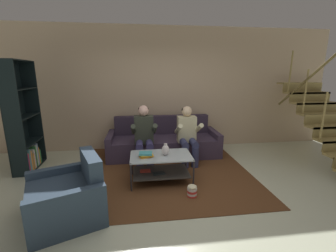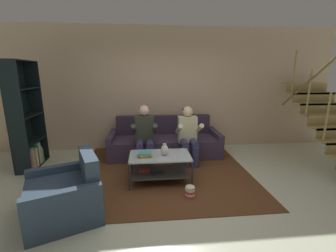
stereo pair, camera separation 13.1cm
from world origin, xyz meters
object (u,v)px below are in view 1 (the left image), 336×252
book_stack (146,155)px  bookshelf (23,132)px  couch (163,143)px  person_seated_left (144,134)px  vase (166,150)px  armchair (68,197)px  person_seated_right (188,133)px  popcorn_tub (192,191)px  coffee_table (161,164)px

book_stack → bookshelf: 2.48m
couch → bookshelf: bookshelf is taller
person_seated_left → vase: size_ratio=5.96×
vase → book_stack: (-0.33, -0.05, -0.05)m
vase → armchair: (-1.36, -0.84, -0.29)m
person_seated_left → person_seated_right: (0.89, -0.00, -0.02)m
person_seated_left → popcorn_tub: bearing=-63.3°
armchair → coffee_table: bearing=33.5°
bookshelf → popcorn_tub: size_ratio=10.87×
person_seated_left → armchair: person_seated_left is taller
person_seated_right → bookshelf: size_ratio=0.57×
coffee_table → person_seated_left: bearing=108.2°
vase → bookshelf: bookshelf is taller
book_stack → bookshelf: size_ratio=0.12×
person_seated_left → book_stack: 0.84m
book_stack → bookshelf: bearing=158.2°
couch → bookshelf: 2.80m
couch → coffee_table: (-0.19, -1.31, 0.04)m
person_seated_left → coffee_table: person_seated_left is taller
book_stack → person_seated_left: bearing=90.3°
vase → couch: bearing=85.4°
popcorn_tub → book_stack: bearing=142.2°
person_seated_left → coffee_table: 0.88m
book_stack → armchair: size_ratio=0.21×
person_seated_left → popcorn_tub: size_ratio=6.35×
coffee_table → armchair: size_ratio=0.88×
person_seated_right → vase: bearing=-125.3°
coffee_table → vase: 0.27m
person_seated_right → bookshelf: bookshelf is taller
coffee_table → vase: vase is taller
bookshelf → vase: bearing=-18.2°
coffee_table → book_stack: size_ratio=4.15×
bookshelf → couch: bearing=9.3°
couch → person_seated_right: person_seated_right is taller
coffee_table → popcorn_tub: bearing=-53.6°
armchair → popcorn_tub: size_ratio=6.14×
armchair → popcorn_tub: bearing=9.1°
couch → armchair: 2.61m
person_seated_left → bookshelf: bookshelf is taller
bookshelf → popcorn_tub: bearing=-25.8°
armchair → popcorn_tub: 1.73m
person_seated_left → armchair: 1.95m
couch → bookshelf: bearing=-170.7°
vase → person_seated_right: bearing=54.7°
person_seated_right → book_stack: size_ratio=4.72×
book_stack → popcorn_tub: size_ratio=1.31×
book_stack → coffee_table: bearing=11.7°
popcorn_tub → armchair: bearing=-170.9°
book_stack → person_seated_right: bearing=43.0°
armchair → popcorn_tub: armchair is taller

